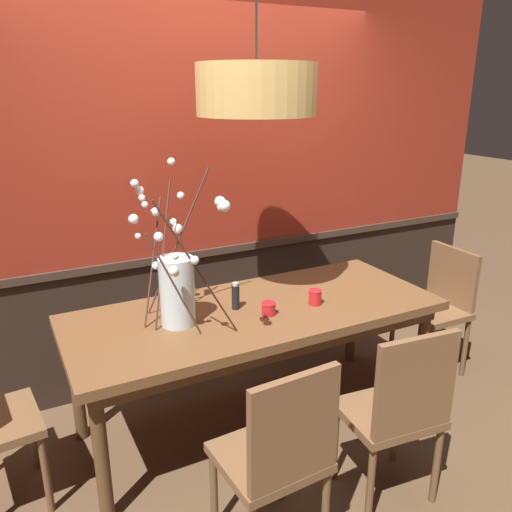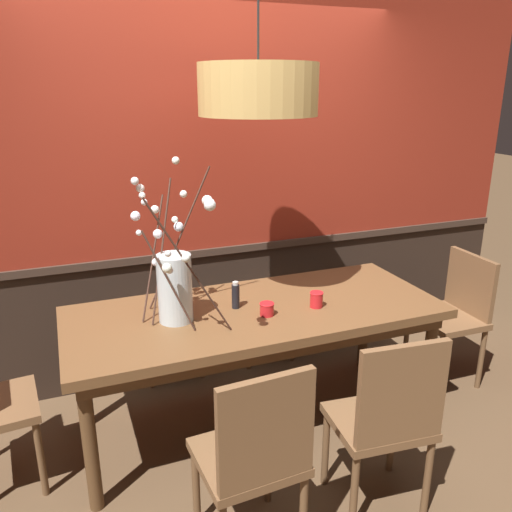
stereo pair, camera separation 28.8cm
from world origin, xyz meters
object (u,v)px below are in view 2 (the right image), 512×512
at_px(chair_near_side_right, 387,416).
at_px(condiment_bottle, 236,295).
at_px(chair_far_side_right, 259,287).
at_px(vase_with_blossoms, 174,284).
at_px(chair_near_side_left, 255,454).
at_px(chair_far_side_left, 168,302).
at_px(pendant_lamp, 258,90).
at_px(candle_holder_nearer_center, 267,309).
at_px(chair_head_east_end, 455,309).
at_px(candle_holder_nearer_edge, 316,299).
at_px(dining_table, 256,321).

relative_size(chair_near_side_right, condiment_bottle, 5.95).
xyz_separation_m(chair_far_side_right, vase_with_blossoms, (-0.83, -0.85, 0.45)).
height_order(chair_near_side_left, chair_far_side_left, chair_near_side_left).
xyz_separation_m(vase_with_blossoms, pendant_lamp, (0.51, 0.07, 0.99)).
bearing_deg(vase_with_blossoms, candle_holder_nearer_center, -14.00).
distance_m(chair_far_side_left, vase_with_blossoms, 0.99).
bearing_deg(candle_holder_nearer_center, chair_near_side_left, -115.79).
xyz_separation_m(chair_head_east_end, chair_far_side_left, (-1.83, 0.88, -0.01)).
height_order(chair_far_side_right, candle_holder_nearer_center, chair_far_side_right).
xyz_separation_m(chair_near_side_right, candle_holder_nearer_center, (-0.29, 0.77, 0.27)).
xyz_separation_m(chair_far_side_left, condiment_bottle, (0.24, -0.83, 0.34)).
distance_m(candle_holder_nearer_center, candle_holder_nearer_edge, 0.31).
distance_m(chair_near_side_left, pendant_lamp, 1.78).
xyz_separation_m(chair_far_side_right, chair_far_side_left, (-0.71, 0.01, -0.02)).
bearing_deg(chair_far_side_left, candle_holder_nearer_center, -69.68).
height_order(dining_table, chair_far_side_left, chair_far_side_left).
bearing_deg(candle_holder_nearer_edge, chair_far_side_left, 124.54).
bearing_deg(chair_near_side_left, candle_holder_nearer_edge, 48.46).
xyz_separation_m(chair_far_side_left, candle_holder_nearer_edge, (0.68, -0.98, 0.31)).
bearing_deg(condiment_bottle, chair_far_side_left, 105.99).
bearing_deg(chair_head_east_end, pendant_lamp, 176.72).
distance_m(chair_near_side_right, vase_with_blossoms, 1.26).
relative_size(candle_holder_nearer_edge, condiment_bottle, 0.57).
height_order(chair_near_side_right, pendant_lamp, pendant_lamp).
bearing_deg(chair_near_side_left, chair_far_side_left, 89.75).
distance_m(chair_head_east_end, condiment_bottle, 1.63).
bearing_deg(candle_holder_nearer_edge, pendant_lamp, 146.41).
relative_size(dining_table, chair_head_east_end, 2.37).
height_order(dining_table, chair_near_side_left, chair_near_side_left).
xyz_separation_m(dining_table, vase_with_blossoms, (-0.47, 0.01, 0.30)).
bearing_deg(dining_table, chair_near_side_right, -70.46).
distance_m(vase_with_blossoms, condiment_bottle, 0.39).
height_order(candle_holder_nearer_center, pendant_lamp, pendant_lamp).
distance_m(dining_table, chair_far_side_right, 0.95).
distance_m(chair_head_east_end, pendant_lamp, 2.05).
distance_m(chair_head_east_end, chair_near_side_right, 1.47).
bearing_deg(chair_head_east_end, chair_near_side_right, -143.31).
xyz_separation_m(vase_with_blossoms, candle_holder_nearer_center, (0.49, -0.12, -0.17)).
bearing_deg(dining_table, chair_far_side_left, 111.47).
distance_m(chair_head_east_end, candle_holder_nearer_center, 1.50).
xyz_separation_m(chair_far_side_right, chair_head_east_end, (1.12, -0.86, -0.01)).
height_order(dining_table, condiment_bottle, condiment_bottle).
xyz_separation_m(dining_table, chair_near_side_right, (0.31, -0.88, -0.15)).
distance_m(chair_head_east_end, candle_holder_nearer_edge, 1.20).
height_order(chair_head_east_end, candle_holder_nearer_edge, chair_head_east_end).
bearing_deg(vase_with_blossoms, chair_head_east_end, -0.31).
relative_size(chair_far_side_right, chair_near_side_left, 0.99).
distance_m(chair_far_side_right, candle_holder_nearer_edge, 1.01).
bearing_deg(chair_near_side_left, vase_with_blossoms, 97.42).
bearing_deg(chair_far_side_right, condiment_bottle, -120.20).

